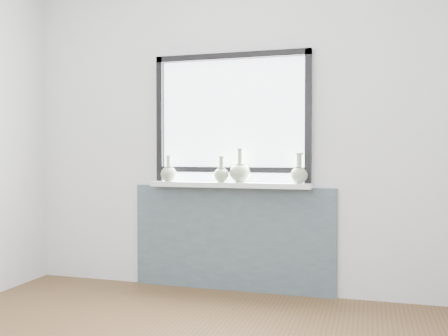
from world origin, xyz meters
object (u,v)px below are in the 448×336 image
(vase_c, at_px, (240,172))
(vase_b, at_px, (221,174))
(vase_a, at_px, (169,173))
(vase_d, at_px, (299,173))
(windowsill, at_px, (230,185))

(vase_c, bearing_deg, vase_b, -172.24)
(vase_a, height_order, vase_b, vase_a)
(vase_a, relative_size, vase_c, 0.78)
(vase_b, xyz_separation_m, vase_d, (0.63, 0.02, 0.01))
(vase_c, bearing_deg, vase_a, -177.44)
(windowsill, relative_size, vase_d, 5.56)
(vase_c, relative_size, vase_d, 1.16)
(windowsill, distance_m, vase_b, 0.11)
(vase_c, distance_m, vase_d, 0.47)
(vase_b, bearing_deg, windowsill, 12.37)
(windowsill, xyz_separation_m, vase_a, (-0.52, -0.02, 0.09))
(vase_a, bearing_deg, vase_c, 2.56)
(vase_a, distance_m, vase_b, 0.46)
(vase_d, bearing_deg, vase_a, -178.57)
(windowsill, xyz_separation_m, vase_c, (0.09, 0.01, 0.11))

